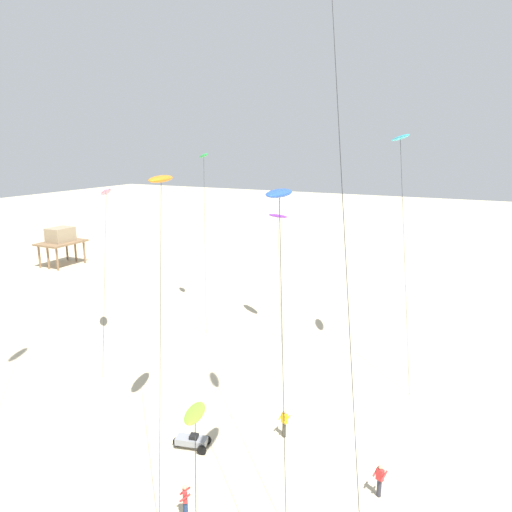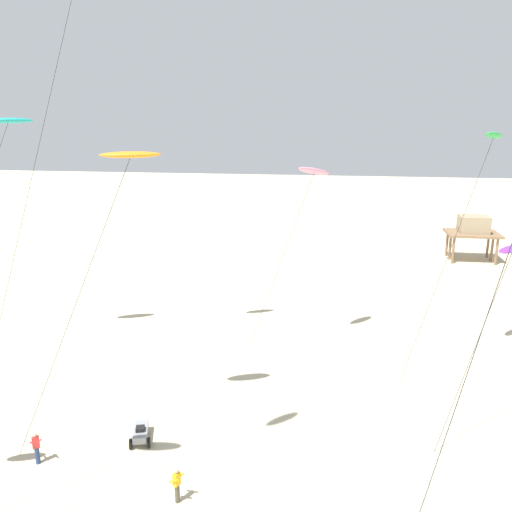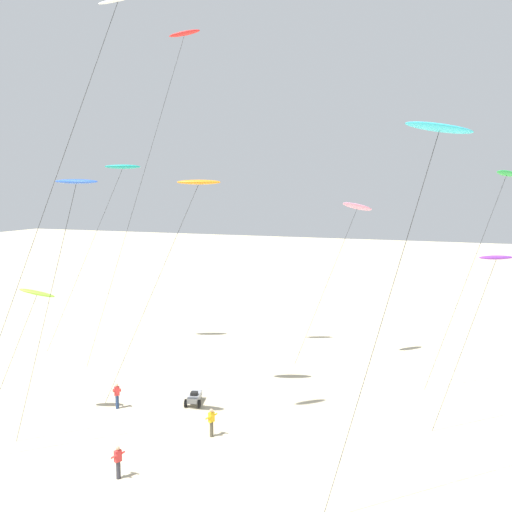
{
  "view_description": "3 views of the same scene",
  "coord_description": "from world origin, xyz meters",
  "px_view_note": "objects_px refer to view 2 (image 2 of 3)",
  "views": [
    {
      "loc": [
        -24.8,
        -5.66,
        16.21
      ],
      "look_at": [
        -0.26,
        6.56,
        9.7
      ],
      "focal_mm": 33.1,
      "sensor_mm": 36.0,
      "label": 1
    },
    {
      "loc": [
        3.28,
        -14.96,
        16.44
      ],
      "look_at": [
        -0.31,
        9.92,
        9.54
      ],
      "focal_mm": 36.5,
      "sensor_mm": 36.0,
      "label": 2
    },
    {
      "loc": [
        10.34,
        -24.11,
        14.21
      ],
      "look_at": [
        -2.71,
        10.3,
        9.68
      ],
      "focal_mm": 39.1,
      "sensor_mm": 36.0,
      "label": 3
    }
  ],
  "objects_px": {
    "stilt_house": "(473,228)",
    "beach_buggy": "(141,432)",
    "kite_orange": "(129,157)",
    "kite_green": "(493,139)",
    "kite_flyer_middle": "(36,447)",
    "kite_teal": "(7,122)",
    "kite_flyer_furthest": "(177,484)",
    "kite_pink": "(314,172)"
  },
  "relations": [
    {
      "from": "kite_teal",
      "to": "kite_flyer_middle",
      "type": "distance_m",
      "value": 20.68
    },
    {
      "from": "kite_flyer_middle",
      "to": "stilt_house",
      "type": "distance_m",
      "value": 50.84
    },
    {
      "from": "kite_green",
      "to": "stilt_house",
      "type": "height_order",
      "value": "kite_green"
    },
    {
      "from": "kite_orange",
      "to": "kite_pink",
      "type": "bearing_deg",
      "value": 54.55
    },
    {
      "from": "beach_buggy",
      "to": "kite_flyer_middle",
      "type": "bearing_deg",
      "value": -149.44
    },
    {
      "from": "kite_green",
      "to": "kite_flyer_furthest",
      "type": "relative_size",
      "value": 9.32
    },
    {
      "from": "kite_green",
      "to": "kite_teal",
      "type": "bearing_deg",
      "value": -177.74
    },
    {
      "from": "kite_teal",
      "to": "beach_buggy",
      "type": "height_order",
      "value": "kite_teal"
    },
    {
      "from": "kite_teal",
      "to": "beach_buggy",
      "type": "xyz_separation_m",
      "value": [
        11.65,
        -9.63,
        -15.49
      ]
    },
    {
      "from": "stilt_house",
      "to": "beach_buggy",
      "type": "xyz_separation_m",
      "value": [
        -25.59,
        -38.49,
        -3.39
      ]
    },
    {
      "from": "stilt_house",
      "to": "beach_buggy",
      "type": "distance_m",
      "value": 46.35
    },
    {
      "from": "kite_orange",
      "to": "kite_flyer_furthest",
      "type": "xyz_separation_m",
      "value": [
        3.32,
        -5.29,
        -13.58
      ]
    },
    {
      "from": "kite_pink",
      "to": "kite_flyer_middle",
      "type": "distance_m",
      "value": 22.96
    },
    {
      "from": "kite_teal",
      "to": "kite_green",
      "type": "distance_m",
      "value": 30.43
    },
    {
      "from": "kite_flyer_middle",
      "to": "kite_green",
      "type": "bearing_deg",
      "value": 30.12
    },
    {
      "from": "kite_green",
      "to": "kite_flyer_middle",
      "type": "height_order",
      "value": "kite_green"
    },
    {
      "from": "stilt_house",
      "to": "kite_orange",
      "type": "bearing_deg",
      "value": -124.61
    },
    {
      "from": "stilt_house",
      "to": "kite_flyer_middle",
      "type": "bearing_deg",
      "value": -126.07
    },
    {
      "from": "kite_orange",
      "to": "kite_green",
      "type": "distance_m",
      "value": 21.21
    },
    {
      "from": "kite_green",
      "to": "stilt_house",
      "type": "relative_size",
      "value": 2.68
    },
    {
      "from": "kite_flyer_furthest",
      "to": "stilt_house",
      "type": "bearing_deg",
      "value": 62.24
    },
    {
      "from": "kite_pink",
      "to": "kite_teal",
      "type": "bearing_deg",
      "value": -170.88
    },
    {
      "from": "kite_orange",
      "to": "kite_pink",
      "type": "relative_size",
      "value": 1.11
    },
    {
      "from": "beach_buggy",
      "to": "stilt_house",
      "type": "bearing_deg",
      "value": 56.38
    },
    {
      "from": "kite_green",
      "to": "kite_pink",
      "type": "bearing_deg",
      "value": 169.47
    },
    {
      "from": "kite_flyer_furthest",
      "to": "kite_teal",
      "type": "bearing_deg",
      "value": 137.21
    },
    {
      "from": "kite_pink",
      "to": "kite_flyer_furthest",
      "type": "height_order",
      "value": "kite_pink"
    },
    {
      "from": "kite_orange",
      "to": "stilt_house",
      "type": "distance_m",
      "value": 46.54
    },
    {
      "from": "kite_pink",
      "to": "stilt_house",
      "type": "xyz_separation_m",
      "value": [
        17.47,
        25.68,
        -8.82
      ]
    },
    {
      "from": "kite_green",
      "to": "kite_flyer_middle",
      "type": "distance_m",
      "value": 30.13
    },
    {
      "from": "kite_orange",
      "to": "kite_flyer_middle",
      "type": "xyz_separation_m",
      "value": [
        -4.15,
        -3.73,
        -13.58
      ]
    },
    {
      "from": "kite_orange",
      "to": "stilt_house",
      "type": "xyz_separation_m",
      "value": [
        25.73,
        37.29,
        -10.66
      ]
    },
    {
      "from": "kite_orange",
      "to": "kite_green",
      "type": "height_order",
      "value": "kite_green"
    },
    {
      "from": "kite_teal",
      "to": "stilt_house",
      "type": "distance_m",
      "value": 48.64
    },
    {
      "from": "kite_pink",
      "to": "kite_green",
      "type": "height_order",
      "value": "kite_green"
    },
    {
      "from": "kite_orange",
      "to": "kite_green",
      "type": "bearing_deg",
      "value": 27.02
    },
    {
      "from": "beach_buggy",
      "to": "kite_orange",
      "type": "bearing_deg",
      "value": 96.53
    },
    {
      "from": "kite_green",
      "to": "stilt_house",
      "type": "xyz_separation_m",
      "value": [
        6.84,
        27.66,
        -11.17
      ]
    },
    {
      "from": "kite_flyer_middle",
      "to": "kite_flyer_furthest",
      "type": "xyz_separation_m",
      "value": [
        7.47,
        -1.56,
        0.0
      ]
    },
    {
      "from": "stilt_house",
      "to": "beach_buggy",
      "type": "relative_size",
      "value": 2.73
    },
    {
      "from": "kite_flyer_furthest",
      "to": "kite_flyer_middle",
      "type": "bearing_deg",
      "value": 168.2
    },
    {
      "from": "kite_flyer_middle",
      "to": "kite_flyer_furthest",
      "type": "distance_m",
      "value": 7.63
    }
  ]
}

